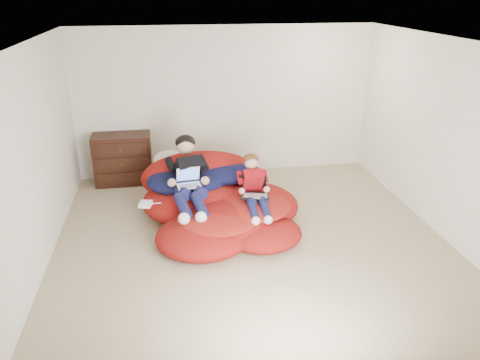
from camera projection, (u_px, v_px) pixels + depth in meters
The scene contains 9 objects.
room_shell at pixel (252, 225), 6.01m from camera, with size 5.10×5.10×2.77m.
dresser at pixel (123, 159), 7.73m from camera, with size 0.93×0.53×0.84m.
beanbag_pile at pixel (217, 202), 6.54m from camera, with size 2.21×2.31×0.86m.
cream_pillow at pixel (170, 160), 7.09m from camera, with size 0.49×0.31×0.31m, color beige.
older_boy at pixel (188, 173), 6.40m from camera, with size 0.48×1.38×0.79m.
younger_boy at pixel (254, 185), 6.23m from camera, with size 0.29×0.95×0.66m.
laptop_white at pixel (189, 180), 6.29m from camera, with size 0.34×0.34×0.22m.
laptop_black at pixel (254, 189), 6.22m from camera, with size 0.41×0.44×0.25m.
power_adapter at pixel (146, 204), 6.13m from camera, with size 0.15×0.15×0.06m, color white.
Camera 1 is at (-1.00, -5.23, 3.07)m, focal length 35.00 mm.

